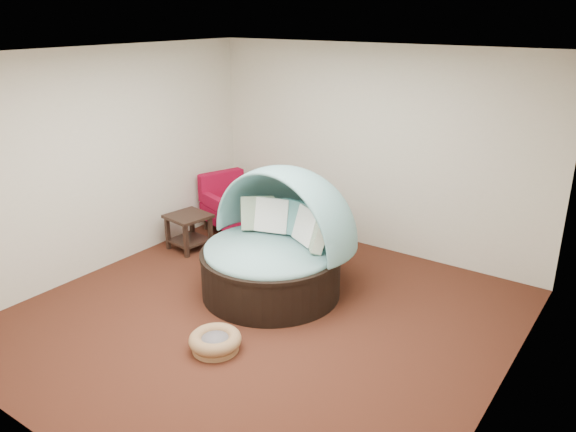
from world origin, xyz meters
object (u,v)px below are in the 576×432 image
Objects in this scene: canopy_daybed at (276,236)px; red_armchair at (230,205)px; side_table at (189,227)px; pet_basket at (215,341)px.

canopy_daybed reaches higher than red_armchair.
canopy_daybed is 3.12× the size of side_table.
side_table is at bearing -70.62° from red_armchair.
canopy_daybed is 2.16m from red_armchair.
pet_basket is at bearing -33.59° from red_armchair.
side_table is (0.01, -0.91, -0.07)m from red_armchair.
canopy_daybed is 2.00× the size of red_armchair.
red_armchair is at bearing 90.91° from side_table.
red_armchair is at bearing 151.08° from canopy_daybed.
pet_basket is at bearing -40.05° from side_table.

